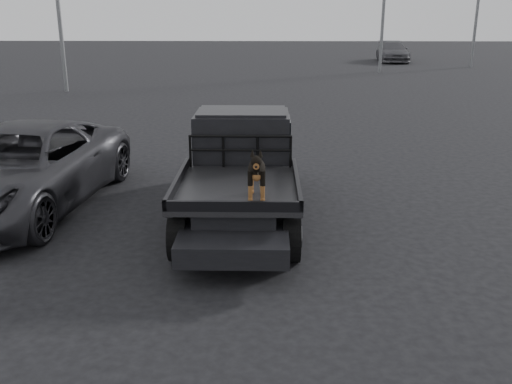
# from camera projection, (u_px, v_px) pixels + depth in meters

# --- Properties ---
(ground) EXTENTS (120.00, 120.00, 0.00)m
(ground) POSITION_uv_depth(u_px,v_px,m) (241.00, 252.00, 8.78)
(ground) COLOR black
(ground) RESTS_ON ground
(flatbed_ute) EXTENTS (2.00, 5.40, 0.92)m
(flatbed_ute) POSITION_uv_depth(u_px,v_px,m) (240.00, 195.00, 10.00)
(flatbed_ute) COLOR black
(flatbed_ute) RESTS_ON ground
(ute_cab) EXTENTS (1.72, 1.30, 0.88)m
(ute_cab) POSITION_uv_depth(u_px,v_px,m) (242.00, 134.00, 10.63)
(ute_cab) COLOR black
(ute_cab) RESTS_ON flatbed_ute
(headache_rack) EXTENTS (1.80, 0.08, 0.55)m
(headache_rack) POSITION_uv_depth(u_px,v_px,m) (240.00, 152.00, 9.97)
(headache_rack) COLOR black
(headache_rack) RESTS_ON flatbed_ute
(dog) EXTENTS (0.32, 0.60, 0.74)m
(dog) POSITION_uv_depth(u_px,v_px,m) (257.00, 173.00, 8.35)
(dog) COLOR black
(dog) RESTS_ON flatbed_ute
(parked_suv) EXTENTS (3.15, 5.79, 1.54)m
(parked_suv) POSITION_uv_depth(u_px,v_px,m) (20.00, 169.00, 10.50)
(parked_suv) COLOR #303035
(parked_suv) RESTS_ON ground
(distant_car_b) EXTENTS (2.23, 4.84, 1.37)m
(distant_car_b) POSITION_uv_depth(u_px,v_px,m) (393.00, 52.00, 40.09)
(distant_car_b) COLOR #4E4E53
(distant_car_b) RESTS_ON ground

